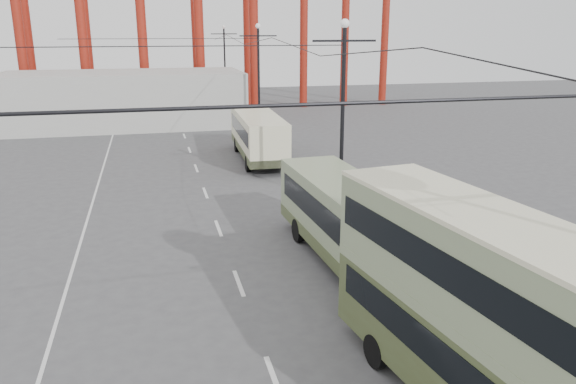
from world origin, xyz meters
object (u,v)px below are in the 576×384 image
object	(u,v)px
single_decker_cream	(258,134)
single_decker_green	(355,225)
double_decker_bus	(482,309)
pedestrian	(366,307)

from	to	relation	value
single_decker_cream	single_decker_green	bearing A→B (deg)	-87.96
double_decker_bus	pedestrian	world-z (taller)	double_decker_bus
double_decker_bus	single_decker_cream	size ratio (longest dim) A/B	0.92
double_decker_bus	single_decker_green	distance (m)	8.77
double_decker_bus	pedestrian	xyz separation A→B (m)	(-1.09, 4.07, -1.89)
double_decker_bus	pedestrian	bearing A→B (deg)	97.22
single_decker_green	single_decker_cream	bearing A→B (deg)	87.14
single_decker_green	single_decker_cream	size ratio (longest dim) A/B	1.09
double_decker_bus	single_decker_green	xyz separation A→B (m)	(0.27, 8.71, -1.03)
single_decker_cream	pedestrian	distance (m)	24.07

